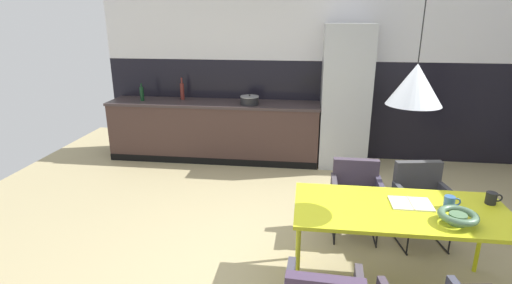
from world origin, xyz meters
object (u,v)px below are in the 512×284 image
object	(u,v)px
open_book	(411,204)
bottle_spice_small	(182,91)
dining_table	(400,214)
mug_tall_blue	(492,198)
bottle_oil_tall	(142,93)
refrigerator_column	(345,97)
pendant_lamp_over_table_near	(415,84)
armchair_near_window	(421,193)
cooking_pot	(250,100)
armchair_facing_counter	(356,187)
mug_short_terracotta	(450,202)
fruit_bowl	(458,216)

from	to	relation	value
open_book	bottle_spice_small	world-z (taller)	bottle_spice_small
dining_table	mug_tall_blue	distance (m)	0.74
bottle_oil_tall	mug_tall_blue	bearing A→B (deg)	-34.08
dining_table	open_book	size ratio (longest dim) A/B	5.23
refrigerator_column	bottle_spice_small	distance (m)	2.47
refrigerator_column	pendant_lamp_over_table_near	size ratio (longest dim) A/B	1.45
open_book	bottle_spice_small	xyz separation A→B (m)	(-2.75, 2.94, 0.29)
armchair_near_window	pendant_lamp_over_table_near	distance (m)	1.48
cooking_pot	bottle_spice_small	size ratio (longest dim) A/B	0.81
open_book	armchair_near_window	bearing A→B (deg)	68.15
armchair_facing_counter	cooking_pot	xyz separation A→B (m)	(-1.35, 1.91, 0.46)
refrigerator_column	bottle_spice_small	bearing A→B (deg)	177.09
bottle_spice_small	dining_table	bearing A→B (deg)	-48.55
pendant_lamp_over_table_near	armchair_facing_counter	bearing A→B (deg)	104.65
open_book	pendant_lamp_over_table_near	bearing A→B (deg)	-151.27
mug_short_terracotta	bottle_spice_small	world-z (taller)	bottle_spice_small
armchair_near_window	fruit_bowl	bearing A→B (deg)	77.40
dining_table	armchair_near_window	bearing A→B (deg)	64.80
fruit_bowl	dining_table	bearing A→B (deg)	150.80
fruit_bowl	pendant_lamp_over_table_near	distance (m)	0.97
refrigerator_column	armchair_near_window	distance (m)	2.21
armchair_near_window	cooking_pot	distance (m)	2.82
refrigerator_column	mug_tall_blue	size ratio (longest dim) A/B	16.34
dining_table	armchair_facing_counter	world-z (taller)	armchair_facing_counter
armchair_facing_counter	mug_tall_blue	xyz separation A→B (m)	(0.93, -0.71, 0.28)
dining_table	cooking_pot	distance (m)	3.22
mug_short_terracotta	mug_tall_blue	bearing A→B (deg)	18.20
dining_table	mug_short_terracotta	xyz separation A→B (m)	(0.36, 0.06, 0.10)
fruit_bowl	refrigerator_column	bearing A→B (deg)	99.89
fruit_bowl	pendant_lamp_over_table_near	xyz separation A→B (m)	(-0.34, 0.22, 0.89)
armchair_facing_counter	bottle_spice_small	xyz separation A→B (m)	(-2.44, 2.13, 0.53)
bottle_spice_small	cooking_pot	bearing A→B (deg)	-11.59
dining_table	open_book	world-z (taller)	open_book
fruit_bowl	open_book	world-z (taller)	fruit_bowl
armchair_near_window	open_book	bearing A→B (deg)	58.33
armchair_facing_counter	fruit_bowl	distance (m)	1.25
refrigerator_column	open_book	size ratio (longest dim) A/B	6.61
armchair_near_window	mug_tall_blue	xyz separation A→B (m)	(0.32, -0.65, 0.29)
fruit_bowl	mug_short_terracotta	distance (m)	0.25
pendant_lamp_over_table_near	cooking_pot	bearing A→B (deg)	119.70
armchair_facing_counter	open_book	bearing A→B (deg)	111.69
armchair_facing_counter	dining_table	bearing A→B (deg)	104.69
bottle_spice_small	armchair_near_window	bearing A→B (deg)	-35.67
refrigerator_column	mug_short_terracotta	xyz separation A→B (m)	(0.56, -2.83, -0.24)
armchair_near_window	bottle_oil_tall	bearing A→B (deg)	-38.91
armchair_near_window	bottle_oil_tall	world-z (taller)	bottle_oil_tall
armchair_near_window	mug_tall_blue	distance (m)	0.78
bottle_spice_small	mug_tall_blue	bearing A→B (deg)	-40.14
refrigerator_column	open_book	bearing A→B (deg)	-84.18
cooking_pot	mug_tall_blue	bearing A→B (deg)	-48.92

